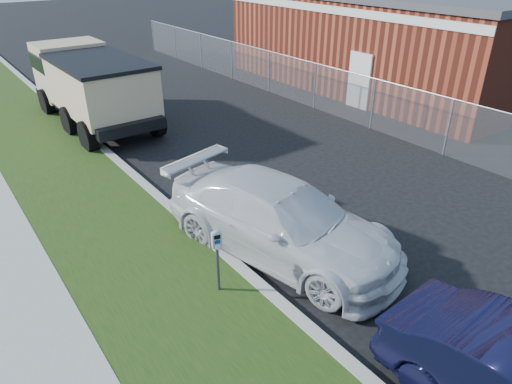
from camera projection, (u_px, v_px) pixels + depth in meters
ground at (330, 229)px, 10.63m from camera, size 120.00×120.00×0.00m
streetside at (59, 273)px, 9.09m from camera, size 6.12×50.00×0.15m
chainlink_fence at (316, 77)px, 18.15m from camera, size 0.06×30.06×30.00m
brick_building at (395, 36)px, 21.59m from camera, size 9.20×14.20×4.17m
parking_meter at (217, 248)px, 8.12m from camera, size 0.21×0.16×1.31m
white_wagon at (279, 218)px, 9.57m from camera, size 3.42×5.75×1.56m
dump_truck at (90, 83)px, 16.54m from camera, size 2.78×6.74×2.62m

